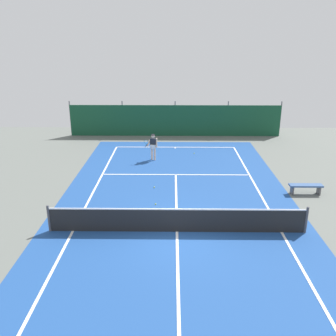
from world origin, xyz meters
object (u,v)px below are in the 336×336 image
(tennis_ball_near_player, at_px, (156,204))
(tennis_ball_by_sideline, at_px, (154,187))
(parked_car, at_px, (141,118))
(tennis_net, at_px, (177,220))
(courtside_bench, at_px, (306,187))
(tennis_player, at_px, (153,145))
(tennis_ball_midcourt, at_px, (194,153))

(tennis_ball_near_player, xyz_separation_m, tennis_ball_by_sideline, (-0.16, 2.02, 0.00))
(tennis_ball_near_player, height_order, parked_car, parked_car)
(tennis_net, distance_m, tennis_ball_near_player, 2.69)
(tennis_ball_near_player, bearing_deg, courtside_bench, 10.39)
(tennis_net, relative_size, parked_car, 2.34)
(tennis_ball_near_player, bearing_deg, tennis_ball_by_sideline, 94.56)
(tennis_net, height_order, tennis_ball_by_sideline, tennis_net)
(tennis_net, height_order, parked_car, parked_car)
(parked_car, bearing_deg, tennis_ball_near_player, 92.99)
(tennis_net, relative_size, tennis_ball_by_sideline, 153.33)
(tennis_player, distance_m, tennis_ball_midcourt, 3.10)
(tennis_ball_midcourt, bearing_deg, tennis_ball_by_sideline, -111.75)
(tennis_ball_midcourt, relative_size, parked_car, 0.02)
(tennis_net, distance_m, tennis_player, 9.17)
(tennis_player, bearing_deg, tennis_ball_midcourt, -132.30)
(tennis_player, bearing_deg, tennis_net, 119.65)
(tennis_ball_near_player, distance_m, tennis_ball_by_sideline, 2.02)
(tennis_ball_near_player, xyz_separation_m, parked_car, (-1.90, 15.33, 0.81))
(tennis_player, relative_size, tennis_ball_by_sideline, 24.85)
(tennis_net, relative_size, tennis_ball_near_player, 153.33)
(tennis_ball_midcourt, bearing_deg, tennis_ball_near_player, -105.49)
(tennis_player, bearing_deg, courtside_bench, 166.62)
(courtside_bench, bearing_deg, tennis_net, -148.91)
(tennis_player, bearing_deg, tennis_ball_by_sideline, 114.44)
(tennis_ball_near_player, relative_size, tennis_ball_by_sideline, 1.00)
(courtside_bench, bearing_deg, tennis_ball_by_sideline, 174.74)
(tennis_ball_by_sideline, distance_m, courtside_bench, 7.46)
(tennis_ball_by_sideline, distance_m, parked_car, 13.45)
(tennis_net, distance_m, tennis_ball_midcourt, 10.47)
(tennis_net, xyz_separation_m, tennis_ball_near_player, (-0.95, 2.47, -0.48))
(parked_car, height_order, courtside_bench, parked_car)
(tennis_ball_by_sideline, bearing_deg, courtside_bench, -5.26)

